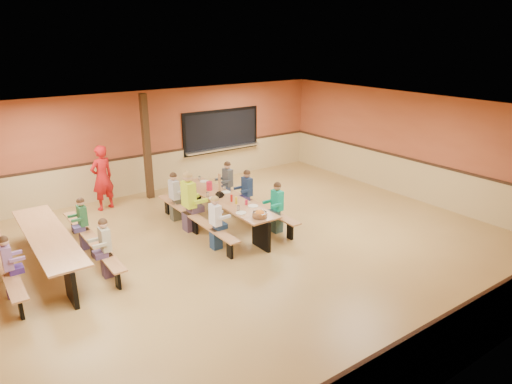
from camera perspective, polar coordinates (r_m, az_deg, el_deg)
ground at (r=10.13m, az=-2.11°, el=-7.32°), size 12.00×12.00×0.00m
room_envelope at (r=9.84m, az=-2.16°, el=-3.72°), size 12.04×10.04×3.02m
kitchen_pass_through at (r=14.97m, az=-4.33°, el=7.41°), size 2.78×0.28×1.38m
structural_post at (r=13.26m, az=-13.50°, el=5.46°), size 0.18×0.18×3.00m
cafeteria_table_main at (r=11.22m, az=-3.98°, el=-1.72°), size 1.91×3.70×0.74m
cafeteria_table_second at (r=10.08m, az=-24.45°, el=-5.96°), size 1.91×3.70×0.74m
seated_child_white_left at (r=10.02m, az=-5.09°, el=-3.88°), size 0.37×0.30×1.21m
seated_adult_yellow at (r=10.98m, az=-8.37°, el=-1.20°), size 0.49×0.40×1.46m
seated_child_grey_left at (r=11.70m, az=-10.15°, el=-0.60°), size 0.38×0.31×1.24m
seated_child_teal_right at (r=10.82m, az=2.64°, el=-1.98°), size 0.38×0.31×1.23m
seated_child_navy_right at (r=11.78m, az=-1.12°, el=-0.19°), size 0.38×0.31×1.23m
seated_child_char_right at (r=12.52m, az=-3.55°, el=0.99°), size 0.39×0.32×1.24m
seated_child_purple_sec at (r=9.32m, az=-28.53°, el=-8.25°), size 0.35×0.29×1.17m
seated_child_green_sec at (r=10.69m, az=-20.78°, el=-3.73°), size 0.35×0.29×1.17m
seated_child_tan_sec at (r=9.32m, az=-18.27°, el=-6.70°), size 0.36×0.30×1.20m
standing_woman at (r=12.84m, az=-18.68°, el=1.70°), size 0.74×0.59×1.77m
punch_pitcher at (r=11.69m, az=-5.86°, el=0.77°), size 0.16×0.16×0.22m
chip_bowl at (r=9.89m, az=0.46°, el=-2.80°), size 0.32×0.32×0.15m
napkin_dispenser at (r=11.16m, az=-4.54°, el=-0.32°), size 0.10×0.14×0.13m
condiment_mustard at (r=10.70m, az=-2.49°, el=-1.04°), size 0.06×0.06×0.17m
condiment_ketchup at (r=10.84m, az=-3.08°, el=-0.77°), size 0.06×0.06×0.17m
table_paddle at (r=11.23m, az=-4.56°, el=0.19°), size 0.16×0.16×0.56m
place_settings at (r=11.13m, az=-4.02°, el=-0.43°), size 0.65×3.30×0.11m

